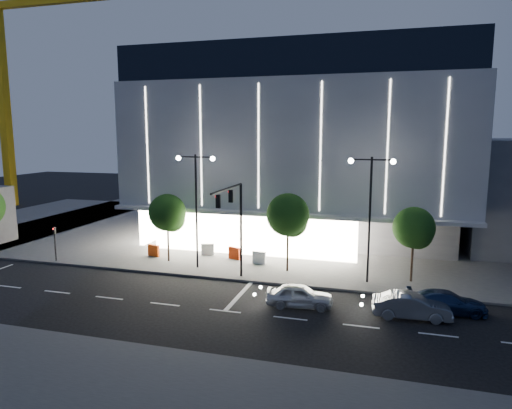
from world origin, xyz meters
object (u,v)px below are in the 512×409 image
object	(u,v)px
street_lamp_west	(196,194)
street_lamp_east	(370,201)
car_second	(411,306)
barrier_c	(234,253)
tower_crane	(7,62)
tree_mid	(288,217)
barrier_d	(259,258)
ped_signal_far	(55,240)
car_lead	(300,296)
barrier_b	(208,249)
tree_left	(168,215)
car_third	(447,302)
tree_right	(414,230)
barrier_a	(154,250)
traffic_mast	(234,214)

from	to	relation	value
street_lamp_west	street_lamp_east	distance (m)	13.00
car_second	barrier_c	world-z (taller)	car_second
tower_crane	barrier_c	world-z (taller)	tower_crane
tree_mid	barrier_d	size ratio (longest dim) A/B	5.59
ped_signal_far	car_lead	world-z (taller)	ped_signal_far
ped_signal_far	barrier_d	size ratio (longest dim) A/B	2.73
street_lamp_west	barrier_c	world-z (taller)	street_lamp_west
street_lamp_west	barrier_b	world-z (taller)	street_lamp_west
ped_signal_far	barrier_b	bearing A→B (deg)	24.07
tree_left	street_lamp_east	bearing A→B (deg)	-3.65
street_lamp_east	ped_signal_far	size ratio (longest dim) A/B	3.00
car_second	tree_mid	bearing A→B (deg)	49.47
car_third	barrier_b	size ratio (longest dim) A/B	4.12
car_third	barrier_c	world-z (taller)	car_third
tree_right	street_lamp_east	bearing A→B (deg)	-161.37
street_lamp_west	barrier_d	world-z (taller)	street_lamp_west
car_lead	barrier_a	xyz separation A→B (m)	(-14.08, 7.55, -0.05)
tree_right	street_lamp_west	bearing A→B (deg)	-176.36
tree_right	car_lead	bearing A→B (deg)	-136.13
traffic_mast	tree_mid	xyz separation A→B (m)	(3.03, 3.68, -0.69)
car_lead	barrier_c	distance (m)	11.19
tower_crane	tree_mid	size ratio (longest dim) A/B	5.20
ped_signal_far	tree_mid	xyz separation A→B (m)	(19.03, 2.52, 2.45)
traffic_mast	barrier_a	world-z (taller)	traffic_mast
barrier_a	tower_crane	bearing A→B (deg)	162.22
tree_left	ped_signal_far	bearing A→B (deg)	-164.39
car_second	car_third	size ratio (longest dim) A/B	0.97
street_lamp_east	car_second	xyz separation A→B (m)	(2.70, -5.50, -5.23)
street_lamp_west	car_second	world-z (taller)	street_lamp_west
barrier_d	barrier_a	bearing A→B (deg)	-172.67
barrier_b	tree_mid	bearing A→B (deg)	-36.63
tree_mid	barrier_c	distance (m)	6.53
traffic_mast	tree_mid	world-z (taller)	traffic_mast
tower_crane	tree_mid	world-z (taller)	tower_crane
car_lead	tree_right	bearing A→B (deg)	-52.71
barrier_b	barrier_d	world-z (taller)	same
street_lamp_east	car_third	bearing A→B (deg)	-40.71
tree_right	barrier_c	world-z (taller)	tree_right
tree_right	barrier_d	distance (m)	12.12
tree_left	car_lead	xyz separation A→B (m)	(12.15, -6.59, -3.33)
street_lamp_west	barrier_d	distance (m)	7.26
ped_signal_far	car_third	world-z (taller)	ped_signal_far
tree_left	barrier_c	world-z (taller)	tree_left
tree_left	car_lead	bearing A→B (deg)	-28.47
tree_right	ped_signal_far	bearing A→B (deg)	-174.86
car_lead	car_third	size ratio (longest dim) A/B	0.91
tree_mid	tree_right	distance (m)	9.01
car_third	tower_crane	bearing A→B (deg)	60.36
car_lead	barrier_a	bearing A→B (deg)	55.22
car_second	barrier_d	size ratio (longest dim) A/B	3.99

